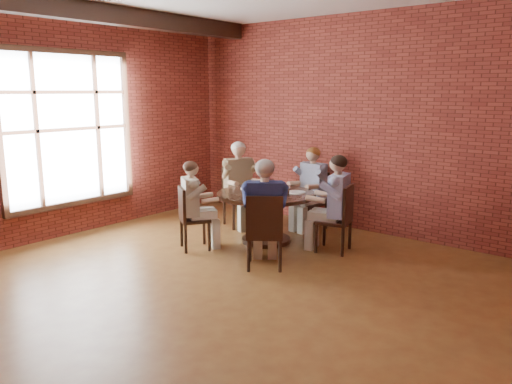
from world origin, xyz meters
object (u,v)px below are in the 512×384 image
Objects in this scene: chair_c at (238,194)px; diner_b at (311,189)px; diner_e at (265,214)px; smartphone at (258,199)px; chair_a at (340,216)px; diner_c at (240,185)px; diner_d at (194,206)px; chair_e at (265,229)px; dining_table at (266,207)px; chair_b at (314,198)px; chair_d at (189,216)px; diner_a at (334,204)px.

diner_b is at bearing -37.52° from chair_c.
diner_e is 0.61m from smartphone.
diner_e is at bearing -35.19° from chair_a.
diner_e is at bearing -104.31° from diner_c.
diner_d is 1.29m from chair_e.
diner_e reaches higher than dining_table.
chair_d is (-0.74, -2.07, -0.02)m from chair_b.
diner_e reaches higher than diner_a.
chair_d is 1.29m from diner_e.
diner_c is at bearing 154.56° from dining_table.
diner_c is 1.43m from chair_d.
diner_a is 1.23m from chair_b.
chair_b is at bearing 117.10° from smartphone.
dining_table is at bearing -90.00° from diner_d.
diner_c is 2.10m from chair_e.
chair_e reaches higher than dining_table.
diner_a is 0.98× the size of diner_e.
chair_b is 6.21× the size of smartphone.
smartphone is (1.10, -0.87, 0.05)m from diner_c.
diner_d is 8.37× the size of smartphone.
dining_table is at bearing -90.00° from diner_c.
chair_a is at bearing -148.14° from diner_e.
chair_b is 0.18m from diner_b.
smartphone is (0.08, -1.55, 0.25)m from chair_b.
diner_c reaches higher than diner_a.
dining_table is 0.54m from smartphone.
chair_d is (-1.70, -1.25, -0.02)m from chair_a.
chair_e is at bearing -28.02° from diner_a.
dining_table is at bearing -90.00° from diner_a.
diner_e reaches higher than chair_b.
chair_a is at bearing -111.37° from chair_d.
diner_c reaches higher than chair_a.
diner_a is at bearing -111.21° from diner_d.
dining_table is 1.17m from chair_e.
diner_a is at bearing -140.97° from chair_e.
smartphone is at bearing -115.13° from chair_d.
diner_c is at bearing -109.37° from diner_a.
diner_d reaches higher than chair_a.
chair_d is 0.93× the size of chair_e.
chair_e is at bearing -20.28° from smartphone.
chair_b is 1.27m from chair_c.
diner_a is 2.04m from chair_d.
diner_d is at bearing -38.50° from chair_e.
chair_c is 6.46× the size of smartphone.
chair_d is at bearing -32.26° from diner_e.
chair_e is at bearing -31.58° from chair_a.
chair_d is at bearing -103.24° from chair_b.
diner_a reaches higher than diner_d.
chair_a is at bearing 14.28° from dining_table.
smartphone is at bearing -117.16° from diner_d.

